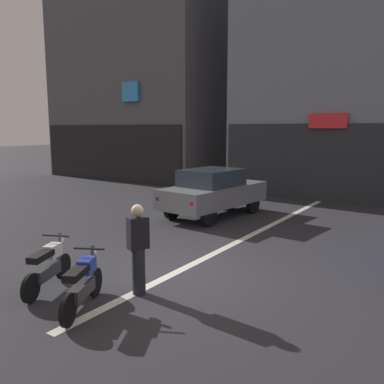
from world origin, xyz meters
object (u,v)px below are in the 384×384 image
Objects in this scene: motorcycle_white_row_leftmost at (48,266)px; car_grey_crossing_near at (213,191)px; person_by_motorcycles at (138,249)px; car_silver_down_street at (383,175)px; motorcycle_blue_row_left_mid at (83,283)px.

car_grey_crossing_near is at bearing 95.78° from motorcycle_white_row_leftmost.
car_grey_crossing_near is 6.82m from person_by_motorcycles.
car_silver_down_street is 2.52× the size of person_by_motorcycles.
car_grey_crossing_near and car_silver_down_street have the same top height.
car_silver_down_street is at bearing 83.41° from person_by_motorcycles.
motorcycle_blue_row_left_mid is at bearing -108.60° from person_by_motorcycles.
motorcycle_white_row_leftmost is at bearing -84.22° from car_grey_crossing_near.
motorcycle_white_row_leftmost is at bearing -152.72° from person_by_motorcycles.
person_by_motorcycles reaches higher than motorcycle_blue_row_left_mid.
car_grey_crossing_near is 2.73× the size of motorcycle_white_row_leftmost.
person_by_motorcycles reaches higher than car_silver_down_street.
car_grey_crossing_near is at bearing 109.48° from person_by_motorcycles.
person_by_motorcycles reaches higher than car_grey_crossing_near.
person_by_motorcycles is (0.34, 1.01, 0.40)m from motorcycle_blue_row_left_mid.
car_grey_crossing_near is 7.70m from motorcycle_blue_row_left_mid.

